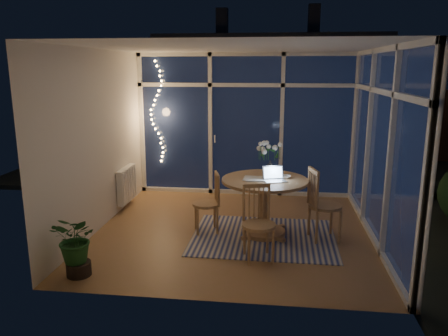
{
  "coord_description": "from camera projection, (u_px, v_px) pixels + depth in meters",
  "views": [
    {
      "loc": [
        0.57,
        -6.0,
        2.34
      ],
      "look_at": [
        -0.19,
        0.25,
        0.88
      ],
      "focal_mm": 35.0,
      "sensor_mm": 36.0,
      "label": 1
    }
  ],
  "objects": [
    {
      "name": "wall_back",
      "position": [
        246.0,
        125.0,
        8.04
      ],
      "size": [
        4.0,
        0.04,
        2.6
      ],
      "primitive_type": "cube",
      "color": "silver",
      "rests_on": "floor"
    },
    {
      "name": "fairy_lights",
      "position": [
        157.0,
        112.0,
        8.07
      ],
      "size": [
        0.24,
        0.1,
        1.85
      ],
      "primitive_type": null,
      "color": "#FFBE66",
      "rests_on": "window_wall_back"
    },
    {
      "name": "bowl",
      "position": [
        285.0,
        177.0,
        6.11
      ],
      "size": [
        0.15,
        0.15,
        0.04
      ],
      "primitive_type": "imported",
      "rotation": [
        0.0,
        0.0,
        -0.01
      ],
      "color": "white",
      "rests_on": "dining_table"
    },
    {
      "name": "wall_front",
      "position": [
        216.0,
        179.0,
        4.17
      ],
      "size": [
        4.0,
        0.04,
        2.6
      ],
      "primitive_type": "cube",
      "color": "silver",
      "rests_on": "floor"
    },
    {
      "name": "ceiling",
      "position": [
        236.0,
        47.0,
        5.81
      ],
      "size": [
        4.0,
        4.0,
        0.0
      ],
      "primitive_type": "plane",
      "color": "silver",
      "rests_on": "wall_back"
    },
    {
      "name": "radiator",
      "position": [
        127.0,
        184.0,
        7.41
      ],
      "size": [
        0.1,
        0.7,
        0.58
      ],
      "primitive_type": "cube",
      "color": "white",
      "rests_on": "wall_left"
    },
    {
      "name": "dining_table",
      "position": [
        264.0,
        207.0,
        6.16
      ],
      "size": [
        1.22,
        1.22,
        0.82
      ],
      "primitive_type": "cylinder",
      "rotation": [
        0.0,
        0.0,
        -0.01
      ],
      "color": "olive",
      "rests_on": "floor"
    },
    {
      "name": "window_wall_back",
      "position": [
        246.0,
        125.0,
        8.0
      ],
      "size": [
        4.0,
        0.1,
        2.6
      ],
      "primitive_type": "cube",
      "color": "white",
      "rests_on": "floor"
    },
    {
      "name": "phone",
      "position": [
        263.0,
        179.0,
        6.04
      ],
      "size": [
        0.13,
        0.08,
        0.01
      ],
      "primitive_type": "cube",
      "rotation": [
        0.0,
        0.0,
        -0.2
      ],
      "color": "black",
      "rests_on": "dining_table"
    },
    {
      "name": "wall_left",
      "position": [
        99.0,
        141.0,
        6.34
      ],
      "size": [
        0.04,
        4.0,
        2.6
      ],
      "primitive_type": "cube",
      "color": "silver",
      "rests_on": "floor"
    },
    {
      "name": "potted_plant",
      "position": [
        77.0,
        244.0,
        4.95
      ],
      "size": [
        0.66,
        0.61,
        0.76
      ],
      "primitive_type": "imported",
      "rotation": [
        0.0,
        0.0,
        -0.31
      ],
      "color": "#1B4D1F",
      "rests_on": "floor"
    },
    {
      "name": "window_wall_right",
      "position": [
        380.0,
        146.0,
        5.87
      ],
      "size": [
        0.1,
        4.0,
        2.6
      ],
      "primitive_type": "cube",
      "color": "white",
      "rests_on": "floor"
    },
    {
      "name": "rug",
      "position": [
        263.0,
        237.0,
        6.15
      ],
      "size": [
        2.01,
        1.62,
        0.01
      ],
      "primitive_type": "cube",
      "rotation": [
        0.0,
        0.0,
        -0.01
      ],
      "color": "beige",
      "rests_on": "floor"
    },
    {
      "name": "chair_front",
      "position": [
        259.0,
        223.0,
        5.35
      ],
      "size": [
        0.54,
        0.54,
        0.95
      ],
      "primitive_type": "cube",
      "rotation": [
        0.0,
        0.0,
        0.26
      ],
      "color": "olive",
      "rests_on": "floor"
    },
    {
      "name": "garden_shrubs",
      "position": [
        214.0,
        154.0,
        9.68
      ],
      "size": [
        0.9,
        0.9,
        0.9
      ],
      "primitive_type": "sphere",
      "color": "black",
      "rests_on": "ground"
    },
    {
      "name": "chair_left",
      "position": [
        206.0,
        203.0,
        6.26
      ],
      "size": [
        0.51,
        0.51,
        0.89
      ],
      "primitive_type": "cube",
      "rotation": [
        0.0,
        0.0,
        -1.29
      ],
      "color": "olive",
      "rests_on": "floor"
    },
    {
      "name": "flower_vase",
      "position": [
        270.0,
        167.0,
        6.35
      ],
      "size": [
        0.2,
        0.2,
        0.21
      ],
      "primitive_type": "imported",
      "rotation": [
        0.0,
        0.0,
        -0.01
      ],
      "color": "silver",
      "rests_on": "dining_table"
    },
    {
      "name": "neighbour_roof",
      "position": [
        270.0,
        72.0,
        14.09
      ],
      "size": [
        7.0,
        3.0,
        2.2
      ],
      "primitive_type": "cube",
      "color": "#303239",
      "rests_on": "ground"
    },
    {
      "name": "newspapers",
      "position": [
        256.0,
        178.0,
        6.09
      ],
      "size": [
        0.42,
        0.33,
        0.01
      ],
      "primitive_type": "cube",
      "rotation": [
        0.0,
        0.0,
        -0.11
      ],
      "color": "silver",
      "rests_on": "dining_table"
    },
    {
      "name": "garden_fence",
      "position": [
        255.0,
        123.0,
        11.51
      ],
      "size": [
        11.0,
        0.08,
        1.8
      ],
      "primitive_type": "cube",
      "color": "#3C1F15",
      "rests_on": "ground"
    },
    {
      "name": "chair_right",
      "position": [
        325.0,
        204.0,
        5.97
      ],
      "size": [
        0.58,
        0.58,
        1.03
      ],
      "primitive_type": "cube",
      "rotation": [
        0.0,
        0.0,
        1.82
      ],
      "color": "olive",
      "rests_on": "floor"
    },
    {
      "name": "garden_patio",
      "position": [
        273.0,
        163.0,
        11.19
      ],
      "size": [
        12.0,
        6.0,
        0.1
      ],
      "primitive_type": "cube",
      "color": "black",
      "rests_on": "ground"
    },
    {
      "name": "wall_right",
      "position": [
        383.0,
        146.0,
        5.87
      ],
      "size": [
        0.04,
        4.0,
        2.6
      ],
      "primitive_type": "cube",
      "color": "silver",
      "rests_on": "floor"
    },
    {
      "name": "floor",
      "position": [
        235.0,
        231.0,
        6.4
      ],
      "size": [
        4.0,
        4.0,
        0.0
      ],
      "primitive_type": "plane",
      "color": "olive",
      "rests_on": "ground"
    },
    {
      "name": "laptop",
      "position": [
        275.0,
        174.0,
        5.92
      ],
      "size": [
        0.36,
        0.33,
        0.21
      ],
      "primitive_type": null,
      "rotation": [
        0.0,
        0.0,
        0.32
      ],
      "color": "silver",
      "rests_on": "dining_table"
    }
  ]
}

